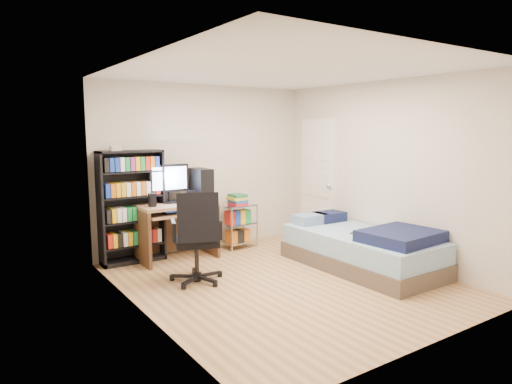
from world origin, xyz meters
TOP-DOWN VIEW (x-y plane):
  - room at (0.00, 0.00)m, footprint 3.58×4.08m
  - media_shelf at (-1.23, 1.84)m, footprint 0.87×0.29m
  - computer_desk at (-0.56, 1.68)m, footprint 1.07×0.62m
  - office_chair at (-0.88, 0.57)m, footprint 0.86×0.86m
  - wire_cart at (0.39, 1.69)m, footprint 0.55×0.42m
  - bed at (1.20, -0.14)m, footprint 1.07×2.13m
  - door at (1.72, 1.35)m, footprint 0.12×0.80m

SIDE VIEW (x-z plane):
  - bed at x=1.20m, z-range -0.04..0.57m
  - office_chair at x=-0.88m, z-range -0.20..0.92m
  - wire_cart at x=0.39m, z-range 0.13..0.96m
  - computer_desk at x=-0.56m, z-range 0.05..1.40m
  - media_shelf at x=-1.23m, z-range -0.01..1.61m
  - door at x=1.72m, z-range 0.00..2.00m
  - room at x=0.00m, z-range -0.04..2.54m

